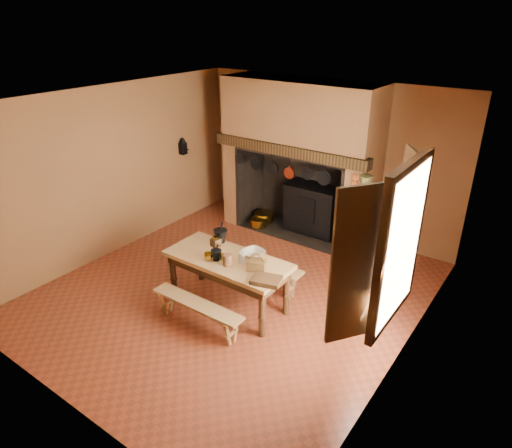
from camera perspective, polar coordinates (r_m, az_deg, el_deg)
The scene contains 28 objects.
floor at distance 6.94m, azimuth -2.68°, elevation -8.34°, with size 5.50×5.50×0.00m, color maroon.
ceiling at distance 5.89m, azimuth -3.24°, elevation 15.05°, with size 5.50×5.50×0.00m, color silver.
back_wall at distance 8.48m, azimuth 8.75°, elevation 8.21°, with size 5.00×0.02×2.80m, color brown.
wall_left at distance 7.99m, azimuth -17.26°, elevation 6.31°, with size 0.02×5.50×2.80m, color brown.
wall_right at distance 5.25m, azimuth 19.08°, elevation -3.89°, with size 0.02×5.50×2.80m, color brown.
wall_front at distance 4.71m, azimuth -24.35°, elevation -8.43°, with size 5.00×0.02×2.80m, color brown.
chimney_breast at distance 8.13m, azimuth 5.57°, elevation 10.67°, with size 2.95×0.96×2.80m.
iron_range at distance 8.55m, azimuth 7.16°, elevation 1.93°, with size 1.12×0.55×1.60m.
hearth_pans at distance 9.01m, azimuth 0.72°, elevation 0.67°, with size 0.51×0.62×0.20m.
hanging_pans at distance 7.87m, azimuth 3.33°, elevation 6.82°, with size 1.92×0.29×0.27m.
onion_string at distance 7.28m, azimuth 12.19°, elevation 4.49°, with size 0.12×0.10×0.46m, color #B85322, non-canonical shape.
herb_bunch at distance 7.20m, azimuth 13.53°, elevation 4.54°, with size 0.20×0.20×0.35m, color brown.
window at distance 4.81m, azimuth 16.41°, elevation -2.21°, with size 0.39×1.75×1.76m.
wall_coffee_mill at distance 8.87m, azimuth -9.15°, elevation 9.72°, with size 0.23×0.16×0.31m.
work_table at distance 6.31m, azimuth -3.57°, elevation -5.21°, with size 1.76×0.78×0.76m.
bench_front at distance 6.10m, azimuth -7.34°, elevation -10.50°, with size 1.39×0.24×0.39m.
bench_back at distance 6.91m, azimuth -0.18°, elevation -5.26°, with size 1.58×0.28×0.44m.
mortar_large at distance 6.62m, azimuth -4.45°, elevation -1.43°, with size 0.20×0.20×0.34m.
mortar_small at distance 6.17m, azimuth -4.99°, elevation -3.84°, with size 0.15×0.15×0.26m.
coffee_grinder at distance 6.54m, azimuth -5.06°, elevation -2.23°, with size 0.17×0.14×0.18m.
brass_mug_a at distance 6.20m, azimuth -4.17°, elevation -4.11°, with size 0.08×0.08×0.08m, color gold.
brass_mug_b at distance 6.04m, azimuth 0.52°, elevation -4.84°, with size 0.08×0.08×0.09m, color gold.
mixing_bowl at distance 6.28m, azimuth -0.35°, elevation -3.68°, with size 0.31×0.31×0.08m, color tan.
stoneware_crock at distance 6.05m, azimuth -3.61°, elevation -4.51°, with size 0.12×0.12×0.15m, color brown.
glass_jar at distance 6.10m, azimuth -1.76°, elevation -4.16°, with size 0.09×0.09×0.16m, color beige.
wicker_basket at distance 5.94m, azimuth 0.09°, elevation -5.08°, with size 0.29×0.25×0.23m.
wooden_tray at distance 5.70m, azimuth 1.29°, elevation -7.02°, with size 0.37×0.26×0.06m, color #342210.
brass_cup at distance 6.21m, azimuth -5.98°, elevation -4.04°, with size 0.12×0.12×0.10m, color gold.
Camera 1 is at (3.62, -4.52, 3.83)m, focal length 32.00 mm.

